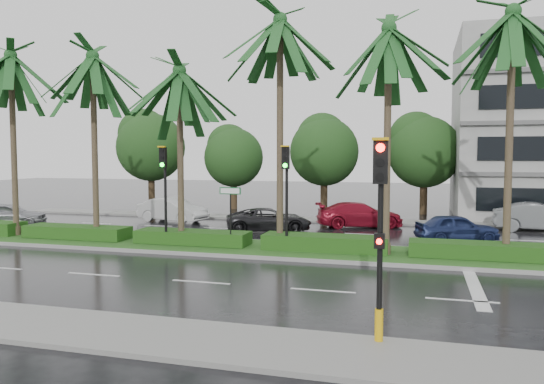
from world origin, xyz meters
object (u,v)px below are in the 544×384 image
(car_white, at_px, (173,210))
(street_sign, at_px, (230,202))
(signal_median_left, at_px, (164,181))
(car_red, at_px, (359,215))
(car_grey, at_px, (540,217))
(car_silver, at_px, (8,215))
(signal_near, at_px, (380,232))
(car_blue, at_px, (457,228))
(car_darkgrey, at_px, (269,220))

(car_white, bearing_deg, street_sign, -127.86)
(signal_median_left, height_order, street_sign, signal_median_left)
(car_white, xyz_separation_m, car_red, (11.38, 0.72, -0.03))
(car_grey, bearing_deg, car_silver, 105.52)
(signal_near, bearing_deg, car_blue, 80.67)
(signal_median_left, distance_m, car_darkgrey, 7.31)
(street_sign, xyz_separation_m, car_grey, (14.00, 10.02, -1.35))
(car_blue, distance_m, car_grey, 6.49)
(signal_median_left, height_order, car_white, signal_median_left)
(car_red, distance_m, car_blue, 6.33)
(signal_near, height_order, car_grey, signal_near)
(signal_median_left, bearing_deg, car_white, 114.38)
(car_darkgrey, distance_m, car_grey, 14.58)
(car_white, bearing_deg, car_grey, -72.87)
(signal_near, bearing_deg, car_grey, 70.61)
(signal_median_left, distance_m, car_red, 12.19)
(car_silver, bearing_deg, car_red, -98.65)
(car_silver, height_order, car_blue, car_silver)
(car_white, relative_size, car_red, 0.92)
(street_sign, height_order, car_white, street_sign)
(signal_near, distance_m, car_blue, 15.53)
(signal_near, bearing_deg, car_red, 97.59)
(car_red, xyz_separation_m, car_blue, (5.04, -3.83, -0.05))
(car_silver, bearing_deg, signal_near, -145.93)
(car_silver, distance_m, car_darkgrey, 15.13)
(street_sign, bearing_deg, car_darkgrey, 90.35)
(car_silver, bearing_deg, car_blue, -110.49)
(car_darkgrey, bearing_deg, car_red, -76.14)
(car_silver, relative_size, car_white, 0.93)
(signal_median_left, height_order, car_blue, signal_median_left)
(signal_median_left, bearing_deg, car_blue, 23.84)
(car_grey, bearing_deg, car_red, 98.50)
(car_silver, xyz_separation_m, car_blue, (24.50, 1.52, -0.05))
(car_red, distance_m, car_grey, 9.57)
(street_sign, height_order, car_blue, street_sign)
(car_grey, bearing_deg, car_white, 97.71)
(signal_median_left, distance_m, street_sign, 3.13)
(signal_near, height_order, car_white, signal_near)
(car_white, bearing_deg, car_darkgrey, -96.31)
(car_grey, bearing_deg, car_darkgrey, 109.18)
(car_blue, bearing_deg, car_silver, 74.88)
(street_sign, bearing_deg, car_red, 64.06)
(street_sign, distance_m, car_blue, 11.00)
(car_darkgrey, distance_m, car_blue, 9.56)
(car_silver, relative_size, car_darkgrey, 0.91)
(signal_near, height_order, car_silver, signal_near)
(car_silver, bearing_deg, car_white, -84.18)
(street_sign, relative_size, car_grey, 0.56)
(signal_near, bearing_deg, signal_median_left, 135.91)
(signal_median_left, height_order, car_darkgrey, signal_median_left)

